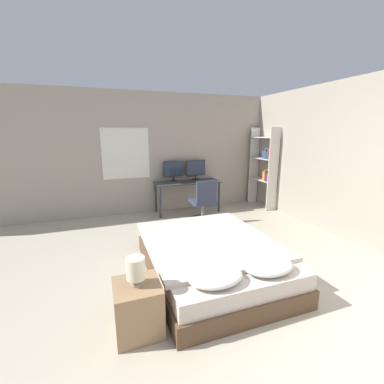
{
  "coord_description": "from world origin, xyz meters",
  "views": [
    {
      "loc": [
        -1.75,
        -1.51,
        1.83
      ],
      "look_at": [
        -0.17,
        2.84,
        0.75
      ],
      "focal_mm": 24.0,
      "sensor_mm": 36.0,
      "label": 1
    }
  ],
  "objects_px": {
    "keyboard": "(190,182)",
    "computer_mouse": "(202,181)",
    "office_chair": "(203,205)",
    "bed": "(211,258)",
    "desk": "(187,185)",
    "bedside_lamp": "(136,269)",
    "monitor_left": "(174,170)",
    "bookshelf": "(265,164)",
    "monitor_right": "(196,169)",
    "nightstand": "(138,308)"
  },
  "relations": [
    {
      "from": "desk",
      "to": "bookshelf",
      "type": "distance_m",
      "value": 1.97
    },
    {
      "from": "nightstand",
      "to": "desk",
      "type": "xyz_separation_m",
      "value": [
        1.65,
        3.37,
        0.39
      ]
    },
    {
      "from": "monitor_left",
      "to": "bookshelf",
      "type": "distance_m",
      "value": 2.23
    },
    {
      "from": "bed",
      "to": "desk",
      "type": "distance_m",
      "value": 2.8
    },
    {
      "from": "keyboard",
      "to": "computer_mouse",
      "type": "relative_size",
      "value": 5.91
    },
    {
      "from": "bed",
      "to": "keyboard",
      "type": "height_order",
      "value": "keyboard"
    },
    {
      "from": "monitor_right",
      "to": "keyboard",
      "type": "distance_m",
      "value": 0.52
    },
    {
      "from": "monitor_left",
      "to": "keyboard",
      "type": "relative_size",
      "value": 1.14
    },
    {
      "from": "bed",
      "to": "keyboard",
      "type": "distance_m",
      "value": 2.64
    },
    {
      "from": "desk",
      "to": "office_chair",
      "type": "xyz_separation_m",
      "value": [
        0.1,
        -0.72,
        -0.28
      ]
    },
    {
      "from": "computer_mouse",
      "to": "office_chair",
      "type": "xyz_separation_m",
      "value": [
        -0.19,
        -0.55,
        -0.39
      ]
    },
    {
      "from": "computer_mouse",
      "to": "office_chair",
      "type": "bearing_deg",
      "value": -109.39
    },
    {
      "from": "monitor_left",
      "to": "bookshelf",
      "type": "xyz_separation_m",
      "value": [
        2.18,
        -0.45,
        0.08
      ]
    },
    {
      "from": "monitor_left",
      "to": "nightstand",
      "type": "bearing_deg",
      "value": -111.16
    },
    {
      "from": "keyboard",
      "to": "office_chair",
      "type": "height_order",
      "value": "office_chair"
    },
    {
      "from": "monitor_left",
      "to": "computer_mouse",
      "type": "xyz_separation_m",
      "value": [
        0.57,
        -0.36,
        -0.24
      ]
    },
    {
      "from": "nightstand",
      "to": "bookshelf",
      "type": "height_order",
      "value": "bookshelf"
    },
    {
      "from": "office_chair",
      "to": "bedside_lamp",
      "type": "bearing_deg",
      "value": -123.48
    },
    {
      "from": "monitor_right",
      "to": "bookshelf",
      "type": "bearing_deg",
      "value": -15.21
    },
    {
      "from": "nightstand",
      "to": "bedside_lamp",
      "type": "xyz_separation_m",
      "value": [
        -0.0,
        0.0,
        0.4
      ]
    },
    {
      "from": "bed",
      "to": "bedside_lamp",
      "type": "distance_m",
      "value": 1.31
    },
    {
      "from": "computer_mouse",
      "to": "office_chair",
      "type": "relative_size",
      "value": 0.08
    },
    {
      "from": "nightstand",
      "to": "computer_mouse",
      "type": "xyz_separation_m",
      "value": [
        1.94,
        3.19,
        0.5
      ]
    },
    {
      "from": "bookshelf",
      "to": "office_chair",
      "type": "bearing_deg",
      "value": -165.7
    },
    {
      "from": "keyboard",
      "to": "computer_mouse",
      "type": "distance_m",
      "value": 0.3
    },
    {
      "from": "monitor_right",
      "to": "bedside_lamp",
      "type": "bearing_deg",
      "value": -118.36
    },
    {
      "from": "keyboard",
      "to": "bedside_lamp",
      "type": "bearing_deg",
      "value": -117.27
    },
    {
      "from": "bedside_lamp",
      "to": "nightstand",
      "type": "bearing_deg",
      "value": 0.0
    },
    {
      "from": "computer_mouse",
      "to": "bedside_lamp",
      "type": "bearing_deg",
      "value": -121.32
    },
    {
      "from": "monitor_left",
      "to": "computer_mouse",
      "type": "bearing_deg",
      "value": -32.32
    },
    {
      "from": "desk",
      "to": "keyboard",
      "type": "bearing_deg",
      "value": -90.0
    },
    {
      "from": "keyboard",
      "to": "monitor_right",
      "type": "bearing_deg",
      "value": 52.96
    },
    {
      "from": "bed",
      "to": "bedside_lamp",
      "type": "height_order",
      "value": "bedside_lamp"
    },
    {
      "from": "desk",
      "to": "bookshelf",
      "type": "relative_size",
      "value": 0.77
    },
    {
      "from": "nightstand",
      "to": "monitor_right",
      "type": "distance_m",
      "value": 4.11
    },
    {
      "from": "bedside_lamp",
      "to": "office_chair",
      "type": "xyz_separation_m",
      "value": [
        1.75,
        2.65,
        -0.29
      ]
    },
    {
      "from": "bed",
      "to": "keyboard",
      "type": "xyz_separation_m",
      "value": [
        0.6,
        2.52,
        0.5
      ]
    },
    {
      "from": "bedside_lamp",
      "to": "monitor_right",
      "type": "xyz_separation_m",
      "value": [
        1.92,
        3.55,
        0.34
      ]
    },
    {
      "from": "bed",
      "to": "nightstand",
      "type": "bearing_deg",
      "value": -147.23
    },
    {
      "from": "nightstand",
      "to": "bedside_lamp",
      "type": "height_order",
      "value": "bedside_lamp"
    },
    {
      "from": "monitor_right",
      "to": "keyboard",
      "type": "height_order",
      "value": "monitor_right"
    },
    {
      "from": "bed",
      "to": "office_chair",
      "type": "xyz_separation_m",
      "value": [
        0.71,
        1.98,
        0.12
      ]
    },
    {
      "from": "bedside_lamp",
      "to": "desk",
      "type": "height_order",
      "value": "bedside_lamp"
    },
    {
      "from": "office_chair",
      "to": "monitor_left",
      "type": "bearing_deg",
      "value": 112.56
    },
    {
      "from": "computer_mouse",
      "to": "nightstand",
      "type": "bearing_deg",
      "value": -121.32
    },
    {
      "from": "computer_mouse",
      "to": "bookshelf",
      "type": "height_order",
      "value": "bookshelf"
    },
    {
      "from": "bed",
      "to": "bedside_lamp",
      "type": "relative_size",
      "value": 7.93
    },
    {
      "from": "bed",
      "to": "bookshelf",
      "type": "bearing_deg",
      "value": 44.13
    },
    {
      "from": "bedside_lamp",
      "to": "office_chair",
      "type": "height_order",
      "value": "office_chair"
    },
    {
      "from": "desk",
      "to": "computer_mouse",
      "type": "distance_m",
      "value": 0.36
    }
  ]
}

